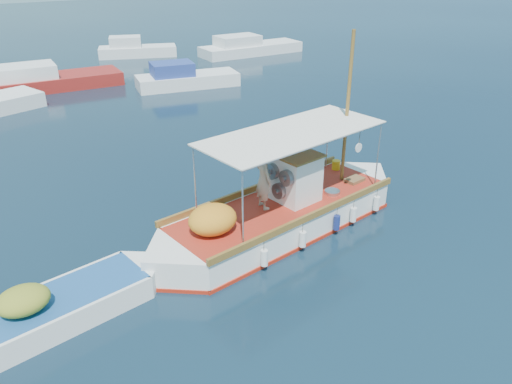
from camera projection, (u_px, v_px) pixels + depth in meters
ground at (273, 229)px, 15.86m from camera, size 160.00×160.00×0.00m
fishing_caique at (281, 214)px, 15.61m from camera, size 9.78×3.74×6.04m
dinghy at (57, 310)px, 11.87m from camera, size 5.70×2.35×1.41m
bg_boat_n at (45, 81)px, 31.12m from camera, size 8.76×3.13×1.80m
bg_boat_ne at (185, 79)px, 31.60m from camera, size 6.64×3.26×1.80m
bg_boat_e at (248, 48)px, 41.17m from camera, size 8.63×2.62×1.80m
bg_boat_far_n at (135, 50)px, 40.39m from camera, size 6.41×3.87×1.80m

